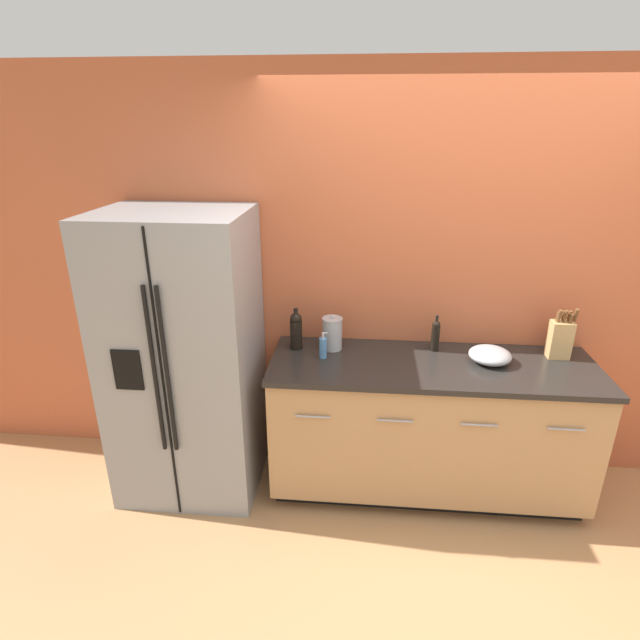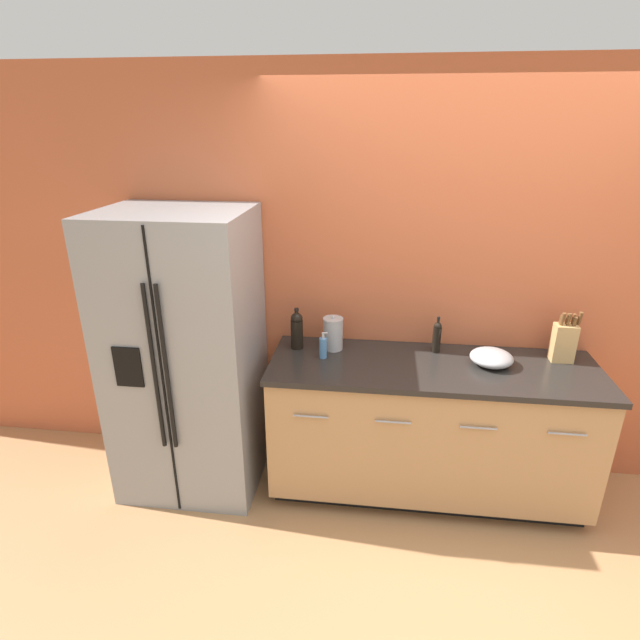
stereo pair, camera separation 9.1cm
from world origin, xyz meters
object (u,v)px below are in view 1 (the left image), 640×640
Objects in this scene: wine_bottle at (296,330)px; mixing_bowl at (490,355)px; knife_block at (560,338)px; soap_dispenser at (323,347)px; oil_bottle at (435,335)px; steel_canister at (332,333)px; refrigerator at (185,358)px.

wine_bottle is 1.19m from mixing_bowl.
knife_block reaches higher than soap_dispenser.
mixing_bowl is at bearing -24.10° from oil_bottle.
steel_canister reaches higher than mixing_bowl.
oil_bottle is at bearing 177.42° from knife_block.
refrigerator is at bearing -168.12° from steel_canister.
soap_dispenser is 0.75× the size of steel_canister.
steel_canister is at bearing 173.63° from mixing_bowl.
knife_block is 0.74m from oil_bottle.
soap_dispenser is 0.15m from steel_canister.
knife_block reaches higher than wine_bottle.
knife_block is 1.26× the size of mixing_bowl.
wine_bottle is 0.23m from steel_canister.
soap_dispenser is (0.85, 0.05, 0.08)m from refrigerator.
wine_bottle is 0.22m from soap_dispenser.
soap_dispenser is at bearing -166.25° from oil_bottle.
steel_canister is at bearing 11.88° from refrigerator.
oil_bottle is (0.87, 0.05, -0.02)m from wine_bottle.
refrigerator is 8.08× the size of steel_canister.
refrigerator is at bearing -171.85° from oil_bottle.
oil_bottle is at bearing 155.90° from mixing_bowl.
soap_dispenser is 0.72× the size of oil_bottle.
soap_dispenser is (0.18, -0.12, -0.06)m from wine_bottle.
soap_dispenser is at bearing 3.48° from refrigerator.
knife_block is 0.45m from mixing_bowl.
knife_block is at bearing -0.05° from steel_canister.
knife_block is 1.87× the size of soap_dispenser.
knife_block is 1.43m from soap_dispenser.
steel_canister is at bearing 179.95° from knife_block.
oil_bottle is 0.34m from mixing_bowl.
soap_dispenser is at bearing -174.57° from knife_block.
oil_bottle reaches higher than soap_dispenser.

